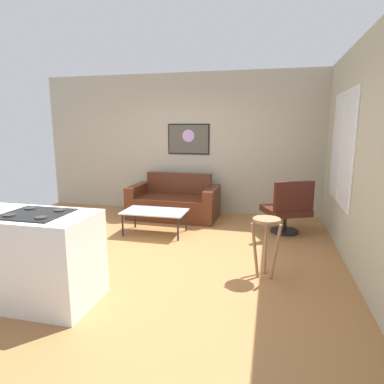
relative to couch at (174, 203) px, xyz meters
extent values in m
cube|color=#A56E3E|center=(0.19, -1.81, -0.30)|extent=(6.40, 6.40, 0.04)
cube|color=#B0A892|center=(0.19, 0.62, 1.12)|extent=(6.40, 0.05, 2.80)
cube|color=#B2AD90|center=(2.81, -1.51, 1.12)|extent=(0.05, 6.40, 2.80)
cube|color=#512514|center=(0.00, -0.04, -0.07)|extent=(1.34, 0.91, 0.42)
cube|color=#512514|center=(0.01, 0.31, 0.34)|extent=(1.32, 0.20, 0.42)
cube|color=#512514|center=(-0.75, -0.02, 0.03)|extent=(0.20, 0.87, 0.62)
cube|color=#512514|center=(0.75, -0.06, 0.03)|extent=(0.20, 0.87, 0.62)
cube|color=silver|center=(-0.02, -1.06, 0.10)|extent=(1.03, 0.59, 0.02)
cylinder|color=#232326|center=(-0.48, -1.31, -0.10)|extent=(0.03, 0.03, 0.37)
cylinder|color=#232326|center=(0.44, -1.31, -0.10)|extent=(0.03, 0.03, 0.37)
cylinder|color=#232326|center=(-0.48, -0.81, -0.10)|extent=(0.03, 0.03, 0.37)
cylinder|color=#232326|center=(0.44, -0.81, -0.10)|extent=(0.03, 0.03, 0.37)
cylinder|color=black|center=(2.06, -0.49, -0.26)|extent=(0.46, 0.46, 0.04)
cylinder|color=black|center=(2.06, -0.49, -0.07)|extent=(0.06, 0.06, 0.35)
cube|color=#481E16|center=(2.06, -0.49, 0.09)|extent=(0.86, 0.85, 0.10)
cube|color=#481E16|center=(2.17, -0.71, 0.38)|extent=(0.62, 0.35, 0.48)
cylinder|color=#9D744F|center=(1.78, -2.28, 0.41)|extent=(0.32, 0.32, 0.03)
cylinder|color=#9D744F|center=(1.78, -2.15, 0.05)|extent=(0.04, 0.13, 0.67)
cylinder|color=#9D744F|center=(1.66, -2.35, 0.05)|extent=(0.13, 0.10, 0.67)
cylinder|color=#9D744F|center=(1.89, -2.35, 0.05)|extent=(0.13, 0.10, 0.67)
cube|color=white|center=(-0.70, -3.38, 0.17)|extent=(1.73, 0.70, 0.91)
cube|color=black|center=(-0.39, -3.38, 0.63)|extent=(0.60, 0.52, 0.01)
cylinder|color=#2D2D2D|center=(-0.56, -3.52, 0.64)|extent=(0.11, 0.11, 0.01)
cylinder|color=#2D2D2D|center=(-0.22, -3.52, 0.64)|extent=(0.11, 0.11, 0.01)
cylinder|color=#2D2D2D|center=(-0.56, -3.24, 0.64)|extent=(0.11, 0.11, 0.01)
cylinder|color=#2D2D2D|center=(-0.22, -3.24, 0.64)|extent=(0.11, 0.11, 0.01)
cube|color=black|center=(0.14, 0.58, 1.21)|extent=(0.87, 0.01, 0.61)
cube|color=#544F45|center=(0.14, 0.57, 1.21)|extent=(0.82, 0.02, 0.56)
cylinder|color=#C29CD8|center=(0.14, 0.56, 1.28)|extent=(0.25, 0.01, 0.25)
cube|color=silver|center=(2.78, -0.91, 1.15)|extent=(0.02, 1.49, 1.60)
cube|color=white|center=(2.77, -0.91, 1.15)|extent=(0.01, 1.41, 1.52)
cube|color=silver|center=(2.77, -0.91, 1.15)|extent=(0.01, 0.04, 1.52)
camera|label=1|loc=(1.80, -6.03, 1.45)|focal=31.00mm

